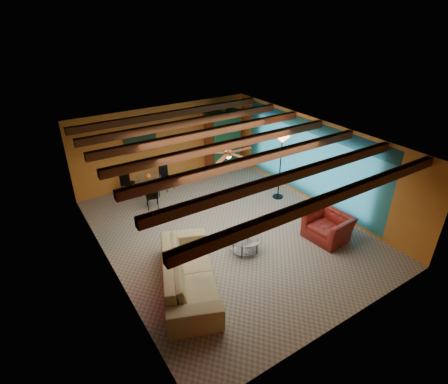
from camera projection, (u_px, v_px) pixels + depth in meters
room at (226, 152)px, 9.03m from camera, size 6.52×8.01×2.71m
sofa at (189, 272)px, 7.89m from camera, size 2.12×3.09×0.84m
armchair at (328, 227)px, 9.58m from camera, size 1.07×1.20×0.73m
coffee_table at (245, 244)px, 9.12m from camera, size 0.94×0.94×0.45m
dining_table at (149, 184)px, 11.59m from camera, size 2.20×2.20×0.94m
armoire at (223, 142)px, 13.34m from camera, size 1.32×0.77×2.19m
floor_lamp at (280, 168)px, 11.29m from camera, size 0.46×0.46×2.14m
ceiling_fan at (228, 153)px, 8.95m from camera, size 1.50×1.50×0.44m
painting at (140, 141)px, 11.79m from camera, size 1.05×0.03×0.65m
potted_plant at (223, 107)px, 12.71m from camera, size 0.47×0.44×0.44m
vase at (147, 168)px, 11.32m from camera, size 0.23×0.23×0.21m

